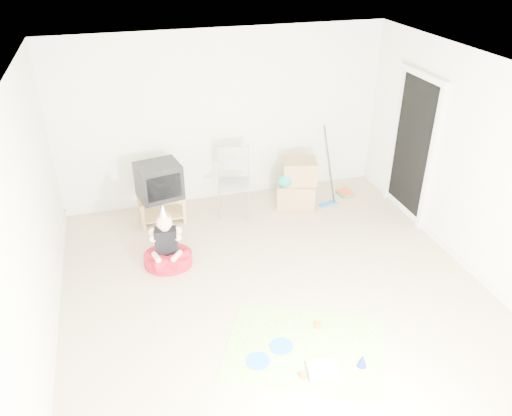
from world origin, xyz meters
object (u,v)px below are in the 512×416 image
object	(u,v)px
seated_woman	(167,252)
crt_tv	(159,181)
birthday_cake	(322,371)
tv_stand	(162,206)
cardboard_boxes	(297,184)
folding_chair	(234,184)

from	to	relation	value
seated_woman	crt_tv	bearing A→B (deg)	86.69
birthday_cake	tv_stand	bearing A→B (deg)	108.82
cardboard_boxes	seated_woman	world-z (taller)	seated_woman
crt_tv	cardboard_boxes	world-z (taller)	crt_tv
tv_stand	cardboard_boxes	xyz separation A→B (m)	(2.07, -0.07, 0.11)
crt_tv	seated_woman	distance (m)	1.21
birthday_cake	cardboard_boxes	bearing A→B (deg)	74.22
cardboard_boxes	crt_tv	bearing A→B (deg)	178.10
birthday_cake	folding_chair	bearing A→B (deg)	91.26
crt_tv	seated_woman	world-z (taller)	crt_tv
cardboard_boxes	seated_woman	size ratio (longest dim) A/B	0.83
crt_tv	folding_chair	xyz separation A→B (m)	(1.07, -0.09, -0.16)
tv_stand	cardboard_boxes	distance (m)	2.07
tv_stand	seated_woman	xyz separation A→B (m)	(-0.06, -1.12, -0.05)
tv_stand	crt_tv	distance (m)	0.42
folding_chair	seated_woman	distance (m)	1.56
tv_stand	seated_woman	bearing A→B (deg)	-93.31
seated_woman	cardboard_boxes	bearing A→B (deg)	26.21
tv_stand	seated_woman	size ratio (longest dim) A/B	0.76
folding_chair	birthday_cake	size ratio (longest dim) A/B	3.25
folding_chair	cardboard_boxes	size ratio (longest dim) A/B	1.42
seated_woman	birthday_cake	bearing A→B (deg)	-61.61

